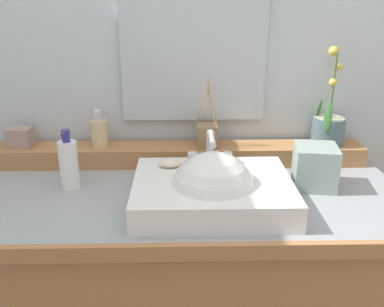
{
  "coord_description": "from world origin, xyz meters",
  "views": [
    {
      "loc": [
        0.01,
        -1.21,
        1.48
      ],
      "look_at": [
        0.04,
        -0.03,
        1.03
      ],
      "focal_mm": 39.59,
      "sensor_mm": 36.0,
      "label": 1
    }
  ],
  "objects": [
    {
      "name": "wall_back",
      "position": [
        0.0,
        0.42,
        1.25
      ],
      "size": [
        3.31,
        0.2,
        2.5
      ],
      "primitive_type": "cube",
      "color": "silver",
      "rests_on": "ground"
    },
    {
      "name": "reed_diffuser",
      "position": [
        0.1,
        0.23,
        1.0
      ],
      "size": [
        0.09,
        0.09,
        0.26
      ],
      "color": "#957449",
      "rests_on": "back_ledge"
    },
    {
      "name": "tissue_box",
      "position": [
        0.43,
        0.03,
        0.96
      ],
      "size": [
        0.15,
        0.15,
        0.14
      ],
      "primitive_type": "cube",
      "rotation": [
        0.0,
        0.0,
        -0.14
      ],
      "color": "#8B9F96",
      "rests_on": "vanity_cabinet"
    },
    {
      "name": "sink_basin",
      "position": [
        0.1,
        -0.1,
        0.93
      ],
      "size": [
        0.46,
        0.36,
        0.28
      ],
      "color": "white",
      "rests_on": "vanity_cabinet"
    },
    {
      "name": "vanity_cabinet",
      "position": [
        0.0,
        -0.0,
        0.45
      ],
      "size": [
        1.42,
        0.63,
        0.9
      ],
      "color": "#AB7344",
      "rests_on": "ground"
    },
    {
      "name": "soap_bar",
      "position": [
        -0.03,
        0.01,
        0.98
      ],
      "size": [
        0.07,
        0.04,
        0.02
      ],
      "primitive_type": "ellipsoid",
      "color": "beige",
      "rests_on": "sink_basin"
    },
    {
      "name": "lotion_bottle",
      "position": [
        -0.35,
        0.04,
        0.98
      ],
      "size": [
        0.06,
        0.06,
        0.19
      ],
      "color": "white",
      "rests_on": "vanity_cabinet"
    },
    {
      "name": "mirror",
      "position": [
        0.05,
        0.31,
        1.35
      ],
      "size": [
        0.51,
        0.02,
        0.62
      ],
      "primitive_type": "cube",
      "color": "silver"
    },
    {
      "name": "potted_plant",
      "position": [
        0.54,
        0.25,
        1.03
      ],
      "size": [
        0.12,
        0.13,
        0.35
      ],
      "color": "slate",
      "rests_on": "back_ledge"
    },
    {
      "name": "back_ledge",
      "position": [
        0.0,
        0.24,
        0.93
      ],
      "size": [
        1.34,
        0.12,
        0.07
      ],
      "primitive_type": "cube",
      "color": "#AB7344",
      "rests_on": "vanity_cabinet"
    },
    {
      "name": "trinket_box",
      "position": [
        -0.57,
        0.24,
        1.0
      ],
      "size": [
        0.09,
        0.07,
        0.07
      ],
      "primitive_type": "cube",
      "rotation": [
        0.0,
        0.0,
        -0.06
      ],
      "color": "gray",
      "rests_on": "back_ledge"
    },
    {
      "name": "soap_dispenser",
      "position": [
        -0.29,
        0.24,
        1.01
      ],
      "size": [
        0.06,
        0.06,
        0.13
      ],
      "color": "#DABC89",
      "rests_on": "back_ledge"
    }
  ]
}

